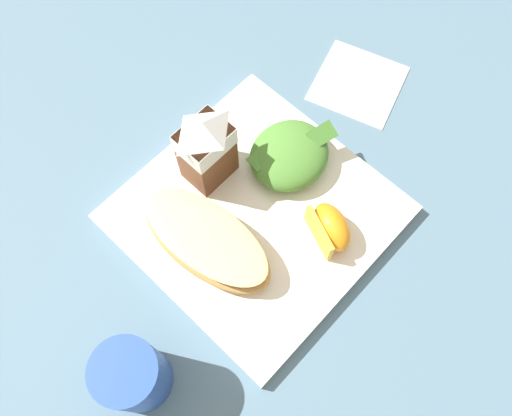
# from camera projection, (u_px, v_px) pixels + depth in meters

# --- Properties ---
(ground) EXTENTS (3.00, 3.00, 0.00)m
(ground) POSITION_uv_depth(u_px,v_px,m) (256.00, 216.00, 0.63)
(ground) COLOR slate
(white_plate) EXTENTS (0.28, 0.28, 0.02)m
(white_plate) POSITION_uv_depth(u_px,v_px,m) (256.00, 214.00, 0.63)
(white_plate) COLOR white
(white_plate) RESTS_ON ground
(cheesy_pizza_bread) EXTENTS (0.10, 0.18, 0.04)m
(cheesy_pizza_bread) POSITION_uv_depth(u_px,v_px,m) (207.00, 240.00, 0.59)
(cheesy_pizza_bread) COLOR tan
(cheesy_pizza_bread) RESTS_ON white_plate
(green_salad_pile) EXTENTS (0.11, 0.09, 0.05)m
(green_salad_pile) POSITION_uv_depth(u_px,v_px,m) (289.00, 155.00, 0.63)
(green_salad_pile) COLOR #4C8433
(green_salad_pile) RESTS_ON white_plate
(milk_carton) EXTENTS (0.06, 0.05, 0.11)m
(milk_carton) POSITION_uv_depth(u_px,v_px,m) (206.00, 147.00, 0.59)
(milk_carton) COLOR brown
(milk_carton) RESTS_ON white_plate
(orange_wedge_front) EXTENTS (0.06, 0.07, 0.04)m
(orange_wedge_front) POSITION_uv_depth(u_px,v_px,m) (330.00, 228.00, 0.59)
(orange_wedge_front) COLOR orange
(orange_wedge_front) RESTS_ON white_plate
(paper_napkin) EXTENTS (0.14, 0.14, 0.00)m
(paper_napkin) POSITION_uv_depth(u_px,v_px,m) (358.00, 83.00, 0.71)
(paper_napkin) COLOR white
(paper_napkin) RESTS_ON ground
(drinking_blue_cup) EXTENTS (0.07, 0.07, 0.10)m
(drinking_blue_cup) POSITION_uv_depth(u_px,v_px,m) (133.00, 376.00, 0.52)
(drinking_blue_cup) COLOR #284CA3
(drinking_blue_cup) RESTS_ON ground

